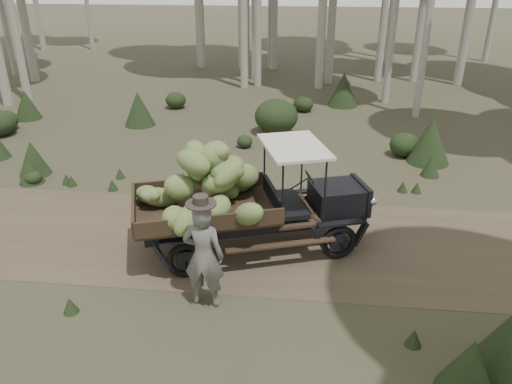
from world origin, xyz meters
TOP-DOWN VIEW (x-y plane):
  - ground at (0.00, 0.00)m, footprint 120.00×120.00m
  - dirt_track at (0.00, 0.00)m, footprint 70.00×4.00m
  - banana_truck at (1.22, -0.42)m, footprint 5.09×3.27m
  - farmer at (1.01, -2.25)m, footprint 0.74×0.55m
  - undergrowth at (0.65, -0.01)m, footprint 20.86×23.47m

SIDE VIEW (x-z plane):
  - ground at x=0.00m, z-range 0.00..0.00m
  - dirt_track at x=0.00m, z-range 0.00..0.01m
  - undergrowth at x=0.65m, z-range -0.14..1.25m
  - farmer at x=1.01m, z-range -0.06..2.06m
  - banana_truck at x=1.22m, z-range 0.17..2.66m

